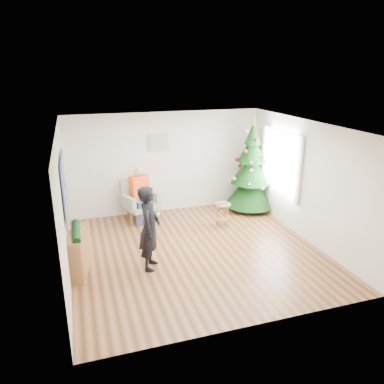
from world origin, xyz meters
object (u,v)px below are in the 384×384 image
object	(u,v)px
stool	(222,215)
console	(78,252)
standing_man	(149,228)
christmas_tree	(251,170)
armchair	(140,205)

from	to	relation	value
stool	console	world-z (taller)	console
standing_man	christmas_tree	bearing A→B (deg)	-33.46
stool	armchair	bearing A→B (deg)	150.38
christmas_tree	standing_man	xyz separation A→B (m)	(-3.18, -2.26, -0.27)
christmas_tree	stool	bearing A→B (deg)	-142.97
christmas_tree	stool	xyz separation A→B (m)	(-1.15, -0.87, -0.79)
christmas_tree	armchair	bearing A→B (deg)	176.97
stool	console	bearing A→B (deg)	-160.89
christmas_tree	console	xyz separation A→B (m)	(-4.48, -2.02, -0.68)
christmas_tree	armchair	distance (m)	3.04
christmas_tree	standing_man	distance (m)	3.91
armchair	standing_man	bearing A→B (deg)	-116.62
armchair	christmas_tree	bearing A→B (deg)	-24.13
standing_man	console	size ratio (longest dim) A/B	1.63
christmas_tree	console	bearing A→B (deg)	-155.72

